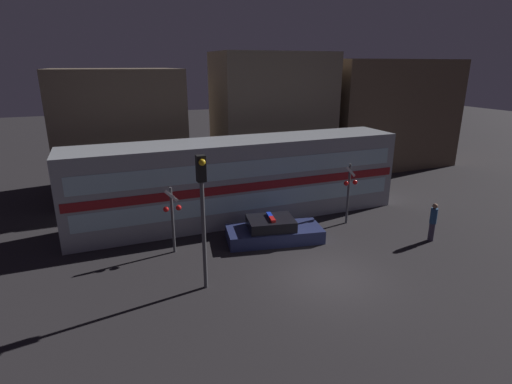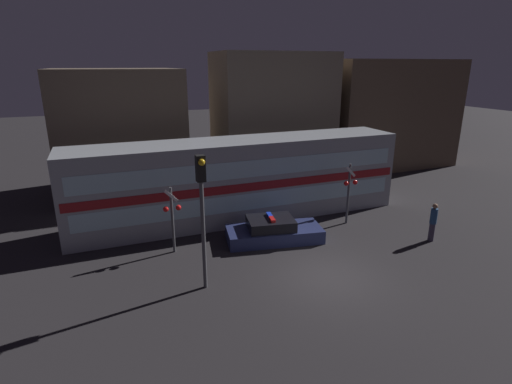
{
  "view_description": "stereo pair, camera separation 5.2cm",
  "coord_description": "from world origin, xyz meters",
  "px_view_note": "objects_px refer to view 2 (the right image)",
  "views": [
    {
      "loc": [
        -7.61,
        -11.61,
        7.78
      ],
      "look_at": [
        -0.76,
        5.51,
        1.87
      ],
      "focal_mm": 28.0,
      "sensor_mm": 36.0,
      "label": 1
    },
    {
      "loc": [
        -7.56,
        -11.63,
        7.78
      ],
      "look_at": [
        -0.76,
        5.51,
        1.87
      ],
      "focal_mm": 28.0,
      "sensor_mm": 36.0,
      "label": 2
    }
  ],
  "objects_px": {
    "pedestrian": "(433,222)",
    "traffic_light_corner": "(202,201)",
    "crossing_signal_near": "(349,189)",
    "police_car": "(273,231)",
    "train": "(240,179)"
  },
  "relations": [
    {
      "from": "train",
      "to": "pedestrian",
      "type": "height_order",
      "value": "train"
    },
    {
      "from": "traffic_light_corner",
      "to": "train",
      "type": "bearing_deg",
      "value": 60.3
    },
    {
      "from": "traffic_light_corner",
      "to": "police_car",
      "type": "bearing_deg",
      "value": 35.57
    },
    {
      "from": "pedestrian",
      "to": "police_car",
      "type": "bearing_deg",
      "value": 158.02
    },
    {
      "from": "pedestrian",
      "to": "traffic_light_corner",
      "type": "bearing_deg",
      "value": -179.39
    },
    {
      "from": "pedestrian",
      "to": "train",
      "type": "bearing_deg",
      "value": 139.61
    },
    {
      "from": "train",
      "to": "traffic_light_corner",
      "type": "height_order",
      "value": "traffic_light_corner"
    },
    {
      "from": "train",
      "to": "traffic_light_corner",
      "type": "xyz_separation_m",
      "value": [
        -3.55,
        -6.22,
        1.27
      ]
    },
    {
      "from": "train",
      "to": "police_car",
      "type": "xyz_separation_m",
      "value": [
        0.42,
        -3.38,
        -1.63
      ]
    },
    {
      "from": "pedestrian",
      "to": "crossing_signal_near",
      "type": "xyz_separation_m",
      "value": [
        -2.39,
        3.23,
        0.9
      ]
    },
    {
      "from": "crossing_signal_near",
      "to": "train",
      "type": "bearing_deg",
      "value": 148.97
    },
    {
      "from": "police_car",
      "to": "pedestrian",
      "type": "relative_size",
      "value": 2.54
    },
    {
      "from": "train",
      "to": "pedestrian",
      "type": "relative_size",
      "value": 9.5
    },
    {
      "from": "train",
      "to": "traffic_light_corner",
      "type": "bearing_deg",
      "value": -119.7
    },
    {
      "from": "train",
      "to": "pedestrian",
      "type": "distance_m",
      "value": 9.49
    }
  ]
}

